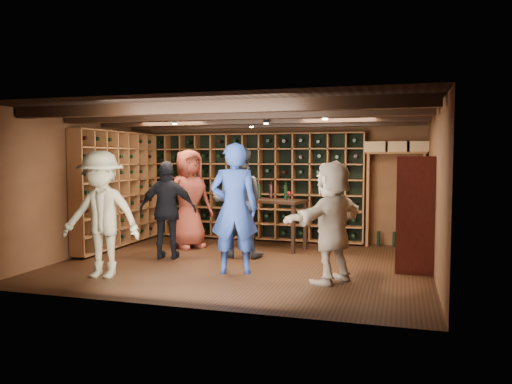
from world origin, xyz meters
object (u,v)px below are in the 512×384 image
(guest_khaki, at_px, (101,215))
(guest_beige, at_px, (332,222))
(display_cabinet, at_px, (414,216))
(guest_woman_black, at_px, (168,210))
(man_grey_suit, at_px, (238,202))
(guest_red_floral, at_px, (189,199))
(man_blue_shirt, at_px, (234,208))
(tasting_table, at_px, (272,206))

(guest_khaki, height_order, guest_beige, guest_khaki)
(guest_beige, bearing_deg, display_cabinet, 161.54)
(guest_khaki, bearing_deg, guest_woman_black, 72.23)
(man_grey_suit, relative_size, guest_woman_black, 1.14)
(man_grey_suit, xyz_separation_m, guest_woman_black, (-1.11, -0.52, -0.12))
(man_grey_suit, relative_size, guest_red_floral, 1.01)
(man_blue_shirt, distance_m, guest_khaki, 1.95)
(display_cabinet, relative_size, guest_khaki, 0.94)
(man_grey_suit, xyz_separation_m, guest_beige, (1.85, -1.36, -0.11))
(guest_woman_black, distance_m, guest_khaki, 1.54)
(tasting_table, bearing_deg, man_grey_suit, -99.65)
(display_cabinet, xyz_separation_m, man_blue_shirt, (-2.62, -0.87, 0.13))
(guest_beige, relative_size, tasting_table, 1.24)
(guest_beige, xyz_separation_m, tasting_table, (-1.46, 2.26, -0.02))
(guest_woman_black, bearing_deg, guest_red_floral, -100.66)
(man_blue_shirt, relative_size, guest_khaki, 1.07)
(guest_red_floral, bearing_deg, guest_beige, -87.09)
(display_cabinet, xyz_separation_m, guest_woman_black, (-4.09, -0.16, -0.01))
(man_grey_suit, bearing_deg, tasting_table, -118.99)
(display_cabinet, height_order, man_blue_shirt, man_blue_shirt)
(man_grey_suit, height_order, tasting_table, man_grey_suit)
(man_blue_shirt, relative_size, guest_woman_black, 1.17)
(guest_red_floral, bearing_deg, guest_khaki, -150.64)
(man_blue_shirt, bearing_deg, tasting_table, -106.71)
(man_blue_shirt, distance_m, man_grey_suit, 1.28)
(man_grey_suit, height_order, guest_beige, man_grey_suit)
(display_cabinet, height_order, man_grey_suit, man_grey_suit)
(man_grey_suit, xyz_separation_m, guest_red_floral, (-1.17, 0.54, -0.01))
(display_cabinet, distance_m, man_blue_shirt, 2.77)
(guest_red_floral, bearing_deg, guest_woman_black, -141.32)
(guest_red_floral, xyz_separation_m, tasting_table, (1.57, 0.36, -0.12))
(display_cabinet, height_order, guest_khaki, guest_khaki)
(man_grey_suit, relative_size, guest_beige, 1.13)
(guest_woman_black, relative_size, guest_beige, 0.99)
(man_grey_suit, distance_m, tasting_table, 0.99)
(guest_woman_black, bearing_deg, display_cabinet, 167.97)
(guest_red_floral, bearing_deg, tasting_table, -42.01)
(display_cabinet, distance_m, tasting_table, 2.88)
(guest_woman_black, xyz_separation_m, tasting_table, (1.50, 1.42, -0.01))
(display_cabinet, xyz_separation_m, guest_khaki, (-4.41, -1.66, 0.07))
(guest_khaki, distance_m, guest_beige, 3.35)
(man_blue_shirt, xyz_separation_m, guest_beige, (1.50, -0.13, -0.13))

